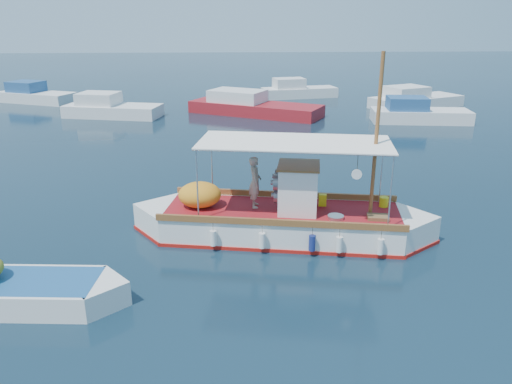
{
  "coord_description": "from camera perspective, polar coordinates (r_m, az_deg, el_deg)",
  "views": [
    {
      "loc": [
        -1.57,
        -14.38,
        6.57
      ],
      "look_at": [
        -0.82,
        0.0,
        1.42
      ],
      "focal_mm": 35.0,
      "sensor_mm": 36.0,
      "label": 1
    }
  ],
  "objects": [
    {
      "name": "bg_boat_nw",
      "position": [
        35.6,
        -16.32,
        9.05
      ],
      "size": [
        6.75,
        3.72,
        1.8
      ],
      "rotation": [
        0.0,
        0.0,
        -0.22
      ],
      "color": "silver",
      "rests_on": "ground"
    },
    {
      "name": "bg_boat_ne",
      "position": [
        34.04,
        17.97,
        8.43
      ],
      "size": [
        6.36,
        2.96,
        1.8
      ],
      "rotation": [
        0.0,
        0.0,
        -0.13
      ],
      "color": "silver",
      "rests_on": "ground"
    },
    {
      "name": "fishing_caique",
      "position": [
        15.56,
        2.76,
        -3.27
      ],
      "size": [
        9.41,
        3.75,
        5.82
      ],
      "rotation": [
        0.0,
        0.0,
        -0.17
      ],
      "color": "white",
      "rests_on": "ground"
    },
    {
      "name": "ground",
      "position": [
        15.89,
        2.97,
        -4.79
      ],
      "size": [
        160.0,
        160.0,
        0.0
      ],
      "primitive_type": "plane",
      "color": "black",
      "rests_on": "ground"
    },
    {
      "name": "bg_boat_far_w",
      "position": [
        43.67,
        -23.98,
        10.0
      ],
      "size": [
        6.54,
        4.5,
        1.8
      ],
      "rotation": [
        0.0,
        0.0,
        -0.4
      ],
      "color": "silver",
      "rests_on": "ground"
    },
    {
      "name": "bg_boat_far_n",
      "position": [
        42.52,
        4.73,
        11.38
      ],
      "size": [
        6.41,
        3.15,
        1.8
      ],
      "rotation": [
        0.0,
        0.0,
        0.19
      ],
      "color": "silver",
      "rests_on": "ground"
    },
    {
      "name": "dinghy",
      "position": [
        13.5,
        -26.36,
        -10.28
      ],
      "size": [
        5.73,
        1.93,
        1.4
      ],
      "rotation": [
        0.0,
        0.0,
        -0.08
      ],
      "color": "white",
      "rests_on": "ground"
    },
    {
      "name": "bg_boat_n",
      "position": [
        35.04,
        -0.52,
        9.67
      ],
      "size": [
        9.4,
        6.87,
        1.8
      ],
      "rotation": [
        0.0,
        0.0,
        -0.5
      ],
      "color": "maroon",
      "rests_on": "ground"
    },
    {
      "name": "bg_boat_e",
      "position": [
        39.51,
        17.6,
        9.91
      ],
      "size": [
        7.5,
        5.14,
        1.8
      ],
      "rotation": [
        0.0,
        0.0,
        0.4
      ],
      "color": "silver",
      "rests_on": "ground"
    }
  ]
}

